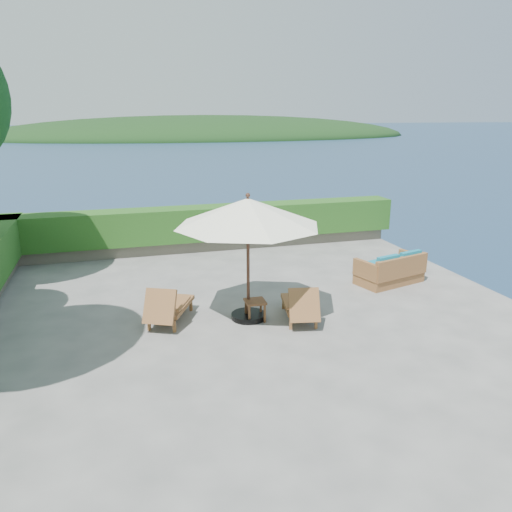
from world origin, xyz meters
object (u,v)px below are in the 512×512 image
object	(u,v)px
lounge_right	(300,305)
wicker_loveseat	(391,271)
patio_umbrella	(248,214)
lounge_left	(168,306)
side_table	(255,304)

from	to	relation	value
lounge_right	wicker_loveseat	bearing A→B (deg)	38.90
lounge_right	wicker_loveseat	distance (m)	3.39
lounge_right	wicker_loveseat	world-z (taller)	lounge_right
patio_umbrella	wicker_loveseat	bearing A→B (deg)	16.13
lounge_left	side_table	xyz separation A→B (m)	(1.72, -0.37, -0.00)
lounge_right	lounge_left	bearing A→B (deg)	177.63
lounge_left	side_table	world-z (taller)	lounge_left
side_table	wicker_loveseat	size ratio (longest dim) A/B	0.24
side_table	wicker_loveseat	bearing A→B (deg)	18.31
wicker_loveseat	lounge_right	bearing A→B (deg)	-168.07
wicker_loveseat	lounge_left	bearing A→B (deg)	173.83
lounge_left	wicker_loveseat	distance (m)	5.69
side_table	wicker_loveseat	xyz separation A→B (m)	(3.89, 1.29, -0.04)
patio_umbrella	side_table	world-z (taller)	patio_umbrella
side_table	wicker_loveseat	world-z (taller)	wicker_loveseat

